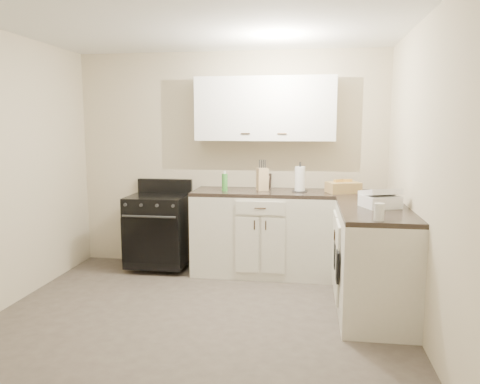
# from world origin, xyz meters

# --- Properties ---
(floor) EXTENTS (3.60, 3.60, 0.00)m
(floor) POSITION_xyz_m (0.00, 0.00, 0.00)
(floor) COLOR #473F38
(floor) RESTS_ON ground
(ceiling) EXTENTS (3.60, 3.60, 0.00)m
(ceiling) POSITION_xyz_m (0.00, 0.00, 2.50)
(ceiling) COLOR white
(ceiling) RESTS_ON wall_back
(wall_back) EXTENTS (3.60, 0.00, 3.60)m
(wall_back) POSITION_xyz_m (0.00, 1.80, 1.25)
(wall_back) COLOR beige
(wall_back) RESTS_ON ground
(wall_right) EXTENTS (0.00, 3.60, 3.60)m
(wall_right) POSITION_xyz_m (1.80, 0.00, 1.25)
(wall_right) COLOR beige
(wall_right) RESTS_ON ground
(wall_front) EXTENTS (3.60, 0.00, 3.60)m
(wall_front) POSITION_xyz_m (0.00, -1.80, 1.25)
(wall_front) COLOR beige
(wall_front) RESTS_ON ground
(base_cabinets_back) EXTENTS (1.55, 0.60, 0.90)m
(base_cabinets_back) POSITION_xyz_m (0.43, 1.50, 0.45)
(base_cabinets_back) COLOR silver
(base_cabinets_back) RESTS_ON floor
(base_cabinets_right) EXTENTS (0.60, 1.90, 0.90)m
(base_cabinets_right) POSITION_xyz_m (1.50, 0.85, 0.45)
(base_cabinets_right) COLOR silver
(base_cabinets_right) RESTS_ON floor
(countertop_back) EXTENTS (1.55, 0.60, 0.04)m
(countertop_back) POSITION_xyz_m (0.43, 1.50, 0.92)
(countertop_back) COLOR black
(countertop_back) RESTS_ON base_cabinets_back
(countertop_right) EXTENTS (0.60, 1.90, 0.04)m
(countertop_right) POSITION_xyz_m (1.50, 0.85, 0.92)
(countertop_right) COLOR black
(countertop_right) RESTS_ON base_cabinets_right
(upper_cabinets) EXTENTS (1.55, 0.30, 0.70)m
(upper_cabinets) POSITION_xyz_m (0.43, 1.65, 1.84)
(upper_cabinets) COLOR white
(upper_cabinets) RESTS_ON wall_back
(stove) EXTENTS (0.66, 0.57, 0.80)m
(stove) POSITION_xyz_m (-0.79, 1.48, 0.46)
(stove) COLOR black
(stove) RESTS_ON floor
(knife_block) EXTENTS (0.15, 0.14, 0.25)m
(knife_block) POSITION_xyz_m (0.41, 1.53, 1.07)
(knife_block) COLOR #D9B585
(knife_block) RESTS_ON countertop_back
(paper_towel) EXTENTS (0.13, 0.13, 0.27)m
(paper_towel) POSITION_xyz_m (0.83, 1.50, 1.08)
(paper_towel) COLOR white
(paper_towel) RESTS_ON countertop_back
(soap_bottle) EXTENTS (0.08, 0.08, 0.19)m
(soap_bottle) POSITION_xyz_m (0.00, 1.43, 1.04)
(soap_bottle) COLOR green
(soap_bottle) RESTS_ON countertop_back
(picture_frame) EXTENTS (0.14, 0.09, 0.17)m
(picture_frame) POSITION_xyz_m (0.43, 1.76, 1.02)
(picture_frame) COLOR black
(picture_frame) RESTS_ON countertop_back
(wicker_basket) EXTENTS (0.40, 0.33, 0.11)m
(wicker_basket) POSITION_xyz_m (1.29, 1.49, 1.00)
(wicker_basket) COLOR tan
(wicker_basket) RESTS_ON countertop_right
(countertop_grill) EXTENTS (0.37, 0.36, 0.11)m
(countertop_grill) POSITION_xyz_m (1.55, 0.60, 0.99)
(countertop_grill) COLOR white
(countertop_grill) RESTS_ON countertop_right
(glass_jar) EXTENTS (0.08, 0.08, 0.13)m
(glass_jar) POSITION_xyz_m (1.46, 0.00, 1.01)
(glass_jar) COLOR silver
(glass_jar) RESTS_ON countertop_right
(oven_mitt_near) EXTENTS (0.02, 0.15, 0.26)m
(oven_mitt_near) POSITION_xyz_m (1.18, 0.30, 0.47)
(oven_mitt_near) COLOR black
(oven_mitt_near) RESTS_ON base_cabinets_right
(oven_mitt_far) EXTENTS (0.02, 0.13, 0.23)m
(oven_mitt_far) POSITION_xyz_m (1.18, 0.69, 0.46)
(oven_mitt_far) COLOR black
(oven_mitt_far) RESTS_ON base_cabinets_right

